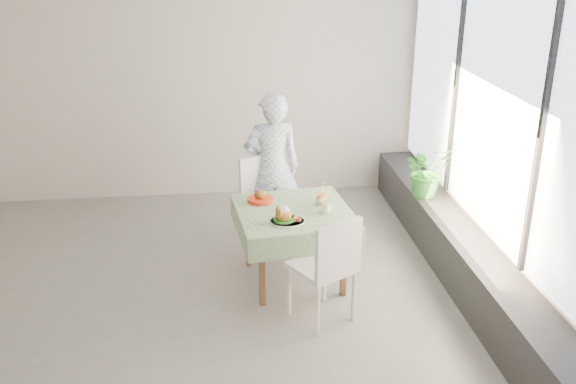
{
  "coord_description": "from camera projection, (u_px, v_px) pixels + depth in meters",
  "views": [
    {
      "loc": [
        0.51,
        -5.32,
        3.13
      ],
      "look_at": [
        1.14,
        0.17,
        0.91
      ],
      "focal_mm": 40.0,
      "sensor_mm": 36.0,
      "label": 1
    }
  ],
  "objects": [
    {
      "name": "chair_far",
      "position": [
        269.0,
        220.0,
        6.83
      ],
      "size": [
        0.61,
        0.61,
        0.97
      ],
      "color": "white",
      "rests_on": "ground"
    },
    {
      "name": "second_dish",
      "position": [
        260.0,
        198.0,
        6.16
      ],
      "size": [
        0.25,
        0.25,
        0.12
      ],
      "color": "red",
      "rests_on": "cafe_table"
    },
    {
      "name": "window_pane",
      "position": [
        494.0,
        113.0,
        5.72
      ],
      "size": [
        0.01,
        4.8,
        2.18
      ],
      "primitive_type": "cube",
      "color": "#D1E0F9",
      "rests_on": "ground"
    },
    {
      "name": "cafe_table",
      "position": [
        294.0,
        237.0,
        6.08
      ],
      "size": [
        1.15,
        1.15,
        0.74
      ],
      "color": "brown",
      "rests_on": "ground"
    },
    {
      "name": "juice_cup_orange",
      "position": [
        321.0,
        198.0,
        6.08
      ],
      "size": [
        0.1,
        0.1,
        0.27
      ],
      "color": "white",
      "rests_on": "cafe_table"
    },
    {
      "name": "chair_near",
      "position": [
        323.0,
        287.0,
        5.52
      ],
      "size": [
        0.63,
        0.63,
        0.99
      ],
      "color": "white",
      "rests_on": "ground"
    },
    {
      "name": "wall_front",
      "position": [
        122.0,
        308.0,
        3.19
      ],
      "size": [
        6.0,
        0.02,
        2.8
      ],
      "primitive_type": "cube",
      "color": "beige",
      "rests_on": "ground"
    },
    {
      "name": "diner",
      "position": [
        272.0,
        168.0,
        6.81
      ],
      "size": [
        0.63,
        0.44,
        1.65
      ],
      "primitive_type": "imported",
      "rotation": [
        0.0,
        0.0,
        3.22
      ],
      "color": "#82A1D0",
      "rests_on": "ground"
    },
    {
      "name": "wall_right",
      "position": [
        493.0,
        140.0,
        5.81
      ],
      "size": [
        0.02,
        5.0,
        2.8
      ],
      "primitive_type": "cube",
      "color": "beige",
      "rests_on": "ground"
    },
    {
      "name": "wall_back",
      "position": [
        173.0,
        88.0,
        7.8
      ],
      "size": [
        6.0,
        0.02,
        2.8
      ],
      "primitive_type": "cube",
      "color": "beige",
      "rests_on": "ground"
    },
    {
      "name": "juice_cup_lemonade",
      "position": [
        326.0,
        207.0,
        5.89
      ],
      "size": [
        0.1,
        0.1,
        0.27
      ],
      "color": "white",
      "rests_on": "cafe_table"
    },
    {
      "name": "potted_plant",
      "position": [
        427.0,
        171.0,
        6.86
      ],
      "size": [
        0.6,
        0.55,
        0.56
      ],
      "primitive_type": "imported",
      "rotation": [
        0.0,
        0.0,
        0.25
      ],
      "color": "#2D7226",
      "rests_on": "window_ledge"
    },
    {
      "name": "window_ledge",
      "position": [
        460.0,
        254.0,
        6.22
      ],
      "size": [
        0.4,
        4.8,
        0.5
      ],
      "primitive_type": "cube",
      "color": "black",
      "rests_on": "ground"
    },
    {
      "name": "floor",
      "position": [
        169.0,
        293.0,
        6.02
      ],
      "size": [
        6.0,
        6.0,
        0.0
      ],
      "primitive_type": "plane",
      "color": "slate",
      "rests_on": "ground"
    },
    {
      "name": "main_dish",
      "position": [
        285.0,
        217.0,
        5.7
      ],
      "size": [
        0.32,
        0.32,
        0.16
      ],
      "color": "white",
      "rests_on": "cafe_table"
    }
  ]
}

